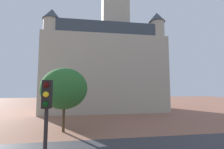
{
  "coord_description": "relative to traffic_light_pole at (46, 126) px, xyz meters",
  "views": [
    {
      "loc": [
        -1.32,
        -1.06,
        4.54
      ],
      "look_at": [
        0.38,
        10.35,
        5.54
      ],
      "focal_mm": 24.01,
      "sensor_mm": 36.0,
      "label": 1
    }
  ],
  "objects": [
    {
      "name": "traffic_light_pole",
      "position": [
        0.0,
        0.0,
        0.0
      ],
      "size": [
        0.28,
        0.34,
        4.77
      ],
      "color": "black",
      "rests_on": "ground_plane"
    },
    {
      "name": "landmark_building",
      "position": [
        4.84,
        25.33,
        6.63
      ],
      "size": [
        23.01,
        10.36,
        35.4
      ],
      "color": "#B2A893",
      "rests_on": "ground_plane"
    },
    {
      "name": "tree_curb_far",
      "position": [
        -1.28,
        11.26,
        1.11
      ],
      "size": [
        4.77,
        4.77,
        6.59
      ],
      "color": "#4C3823",
      "rests_on": "ground_plane"
    }
  ]
}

